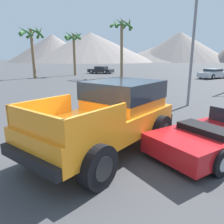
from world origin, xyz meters
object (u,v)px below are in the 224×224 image
(palm_tree_leaning, at_px, (32,39))
(palm_tree_tall, at_px, (122,33))
(parked_car_silver, at_px, (213,73))
(street_lamp_post, at_px, (195,19))
(orange_pickup_truck, at_px, (112,112))
(parked_car_dark, at_px, (101,70))
(red_convertible_car, at_px, (221,135))
(palm_tree_short, at_px, (73,42))

(palm_tree_leaning, bearing_deg, palm_tree_tall, 22.60)
(parked_car_silver, bearing_deg, street_lamp_post, -60.73)
(orange_pickup_truck, relative_size, palm_tree_tall, 0.68)
(parked_car_dark, bearing_deg, palm_tree_leaning, 160.92)
(orange_pickup_truck, bearing_deg, parked_car_dark, 131.58)
(orange_pickup_truck, xyz_separation_m, parked_car_silver, (7.72, 23.74, -0.48))
(street_lamp_post, xyz_separation_m, palm_tree_tall, (-6.69, 17.15, 1.19))
(orange_pickup_truck, distance_m, parked_car_dark, 30.10)
(parked_car_silver, distance_m, palm_tree_leaning, 22.78)
(street_lamp_post, distance_m, palm_tree_tall, 18.45)
(parked_car_dark, xyz_separation_m, palm_tree_tall, (4.30, -5.28, 5.05))
(parked_car_silver, xyz_separation_m, street_lamp_post, (-4.89, -17.20, 3.85))
(parked_car_silver, distance_m, palm_tree_tall, 12.62)
(parked_car_dark, bearing_deg, orange_pickup_truck, -150.98)
(red_convertible_car, relative_size, palm_tree_short, 0.72)
(palm_tree_tall, bearing_deg, street_lamp_post, -68.70)
(palm_tree_tall, relative_size, palm_tree_short, 1.22)
(parked_car_dark, bearing_deg, parked_car_silver, -94.93)
(parked_car_silver, bearing_deg, orange_pickup_truck, -62.89)
(orange_pickup_truck, distance_m, parked_car_silver, 24.97)
(orange_pickup_truck, xyz_separation_m, palm_tree_short, (-10.90, 24.47, 3.57))
(parked_car_dark, relative_size, palm_tree_tall, 0.58)
(orange_pickup_truck, relative_size, parked_car_dark, 1.17)
(street_lamp_post, bearing_deg, palm_tree_tall, 111.30)
(palm_tree_short, bearing_deg, palm_tree_leaning, -123.20)
(parked_car_silver, xyz_separation_m, palm_tree_short, (-18.63, 0.72, 4.05))
(orange_pickup_truck, relative_size, red_convertible_car, 1.16)
(orange_pickup_truck, bearing_deg, palm_tree_leaning, 152.19)
(street_lamp_post, relative_size, palm_tree_tall, 0.99)
(red_convertible_car, xyz_separation_m, palm_tree_leaning, (-17.28, 18.78, 4.34))
(orange_pickup_truck, xyz_separation_m, palm_tree_tall, (-3.85, 23.69, 4.56))
(palm_tree_short, xyz_separation_m, palm_tree_leaning, (-3.33, -5.10, 0.12))
(parked_car_silver, bearing_deg, palm_tree_tall, -134.63)
(parked_car_silver, height_order, palm_tree_short, palm_tree_short)
(red_convertible_car, relative_size, palm_tree_tall, 0.59)
(parked_car_dark, bearing_deg, red_convertible_car, -145.18)
(orange_pickup_truck, relative_size, palm_tree_short, 0.83)
(orange_pickup_truck, bearing_deg, palm_tree_tall, 125.11)
(red_convertible_car, xyz_separation_m, palm_tree_tall, (-6.89, 23.11, 5.21))
(palm_tree_leaning, bearing_deg, street_lamp_post, -36.92)
(orange_pickup_truck, distance_m, street_lamp_post, 7.89)
(red_convertible_car, height_order, parked_car_dark, parked_car_dark)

